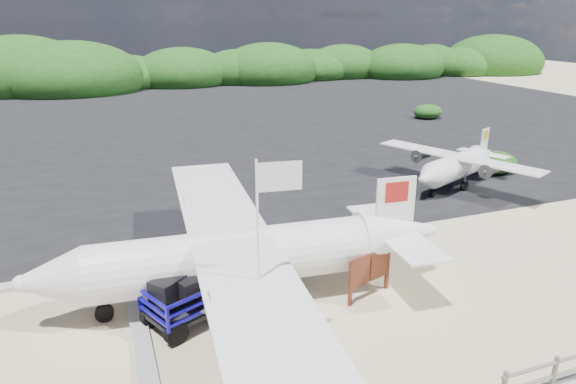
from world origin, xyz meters
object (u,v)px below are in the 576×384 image
Objects in this scene: signboard at (368,297)px; crew_a at (235,271)px; aircraft_large at (425,134)px; baggage_cart at (198,318)px; crew_c at (290,269)px; flagpole at (260,358)px; crew_b at (261,253)px.

crew_a reaches higher than signboard.
aircraft_large is at bearing -126.19° from crew_a.
baggage_cart is 0.20× the size of aircraft_large.
signboard is at bearing 133.99° from crew_c.
crew_c is (1.72, -0.38, -0.08)m from crew_a.
aircraft_large is (19.65, 17.91, -0.91)m from crew_a.
baggage_cart is 5.42m from signboard.
flagpole is at bearing -88.23° from baggage_cart.
aircraft_large reaches higher than crew_c.
aircraft_large is (17.94, 18.28, -0.84)m from crew_c.
crew_b is 1.01× the size of crew_c.
signboard is 1.16× the size of crew_c.
signboard is at bearing 116.51° from crew_b.
aircraft_large is at bearing -153.56° from crew_c.
baggage_cart is 1.88m from crew_a.
crew_a is at bearing 140.52° from signboard.
aircraft_large is (18.45, 16.80, -0.84)m from crew_b.
baggage_cart is 2.70m from flagpole.
flagpole is 0.35× the size of aircraft_large.
baggage_cart is 3.27m from crew_c.
crew_a reaches higher than crew_c.
crew_b is at bearing 118.03° from signboard.
flagpole is at bearing 51.66° from aircraft_large.
flagpole is 29.05m from aircraft_large.
aircraft_large reaches higher than baggage_cart.
crew_c is at bearing 89.24° from crew_b.
flagpole is at bearing 51.91° from crew_b.
flagpole reaches higher than baggage_cart.
crew_c is (-2.25, 1.14, 0.84)m from signboard.
signboard is 1.06× the size of crew_a.
crew_b is at bearing 47.16° from aircraft_large.
crew_c is (1.94, 2.90, 0.84)m from flagpole.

